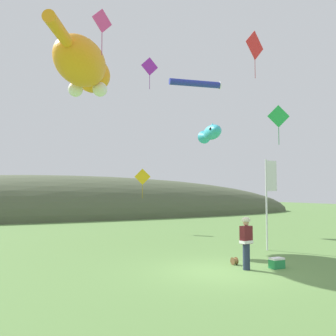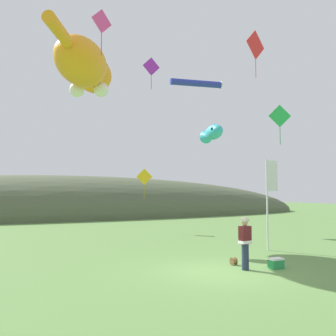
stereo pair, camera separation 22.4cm
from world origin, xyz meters
name	(u,v)px [view 2 (the right image)]	position (x,y,z in m)	size (l,w,h in m)	color
ground_plane	(220,272)	(0.00, 0.00, 0.00)	(120.00, 120.00, 0.00)	#5B8442
distant_hill_ridge	(61,217)	(0.00, 29.89, 0.00)	(61.83, 15.14, 8.70)	#4C563D
festival_attendant	(245,242)	(0.92, -0.14, 0.95)	(0.45, 0.32, 1.77)	#232D47
kite_spool	(234,261)	(1.07, 0.75, 0.14)	(0.17, 0.27, 0.27)	olive
picnic_cooler	(276,263)	(2.01, -0.41, 0.18)	(0.49, 0.33, 0.36)	#268C4C
festival_banner_pole	(270,190)	(4.60, 2.84, 2.70)	(0.66, 0.08, 4.12)	silver
kite_giant_cat	(84,67)	(-2.59, 8.82, 9.23)	(4.83, 7.99, 2.65)	orange
kite_fish_windsock	(212,133)	(5.84, 9.60, 6.39)	(1.92, 3.49, 1.04)	#33B2CC
kite_tube_streamer	(197,83)	(3.41, 7.34, 8.72)	(3.03, 0.98, 0.44)	#2633A5
kite_diamond_green	(280,116)	(6.62, 4.29, 6.57)	(1.10, 0.50, 2.09)	green
kite_diamond_violet	(151,67)	(2.37, 11.45, 10.78)	(1.21, 0.05, 2.11)	purple
kite_diamond_gold	(144,177)	(2.45, 12.78, 3.62)	(0.94, 0.60, 2.00)	yellow
kite_diamond_red	(255,45)	(4.44, 3.49, 9.71)	(1.41, 0.43, 2.36)	red
kite_diamond_pink	(102,22)	(-3.11, 3.61, 9.40)	(0.93, 0.38, 1.89)	#E53F8C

